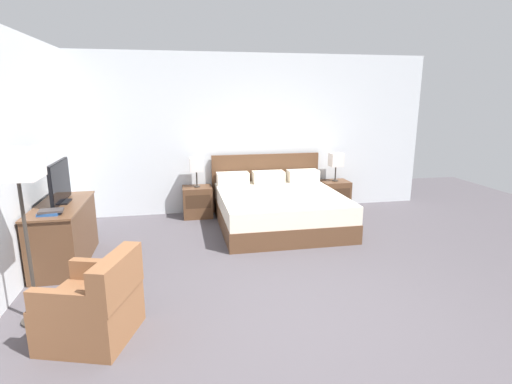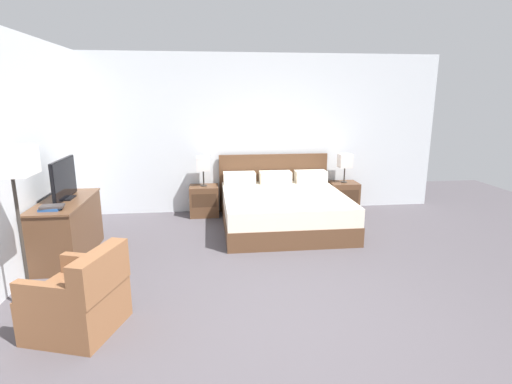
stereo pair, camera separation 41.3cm
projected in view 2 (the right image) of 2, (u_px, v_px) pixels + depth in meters
The scene contains 14 objects.
ground_plane at pixel (292, 329), 3.56m from camera, with size 11.63×11.63×0.00m, color #4C474C.
wall_back at pixel (248, 134), 7.01m from camera, with size 6.81×0.06×2.74m, color silver.
wall_left at pixel (18, 156), 4.49m from camera, with size 0.06×5.68×2.74m, color silver.
bed at pixel (283, 208), 6.32m from camera, with size 1.94×2.03×1.02m.
nightstand_left at pixel (204, 201), 6.89m from camera, with size 0.49×0.41×0.52m.
nightstand_right at pixel (343, 197), 7.17m from camera, with size 0.49×0.41×0.52m.
table_lamp_left at pixel (203, 164), 6.74m from camera, with size 0.22×0.22×0.51m.
table_lamp_right at pixel (345, 161), 7.02m from camera, with size 0.22×0.22×0.51m.
dresser at pixel (67, 228), 5.07m from camera, with size 0.54×1.32×0.75m.
tv at pixel (64, 180), 4.99m from camera, with size 0.18×0.78×0.51m.
book_red_cover at pixel (50, 209), 4.55m from camera, with size 0.21×0.17×0.03m, color #234C8E.
book_blue_cover at pixel (52, 206), 4.55m from camera, with size 0.25×0.16×0.03m, color #383333.
armchair_by_window at pixel (80, 301), 3.48m from camera, with size 0.87×0.86×0.76m.
floor_lamp at pixel (12, 173), 3.53m from camera, with size 0.36×0.36×1.59m.
Camera 2 is at (-0.69, -3.11, 2.03)m, focal length 28.00 mm.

